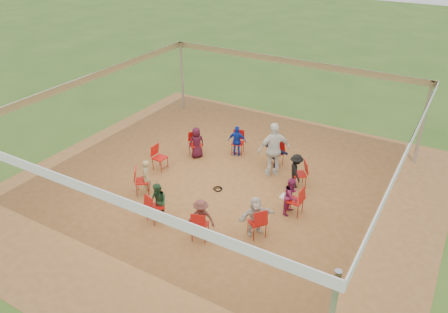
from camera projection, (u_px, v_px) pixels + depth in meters
The scene contains 25 objects.
ground at pixel (222, 190), 13.98m from camera, with size 80.00×80.00×0.00m, color #33531A.
dirt_patch at pixel (222, 189), 13.98m from camera, with size 13.00×13.00×0.00m, color brown.
tent at pixel (222, 122), 12.84m from camera, with size 10.33×10.33×3.00m.
chair_0 at pixel (295, 201), 12.64m from camera, with size 0.42×0.44×0.90m, color #B4110D, non-canonical shape.
chair_1 at pixel (299, 174), 13.95m from camera, with size 0.42×0.44×0.90m, color #B4110D, non-canonical shape.
chair_2 at pixel (276, 153), 15.19m from camera, with size 0.42×0.44×0.90m, color #B4110D, non-canonical shape.
chair_3 at pixel (238, 143), 15.89m from camera, with size 0.42×0.44×0.90m, color #B4110D, non-canonical shape.
chair_4 at pixel (196, 145), 15.78m from camera, with size 0.42×0.44×0.90m, color #B4110D, non-canonical shape.
chair_5 at pixel (160, 158), 14.90m from camera, with size 0.42×0.44×0.90m, color #B4110D, non-canonical shape.
chair_6 at pixel (142, 181), 13.59m from camera, with size 0.42×0.44×0.90m, color #B4110D, non-canonical shape.
chair_7 at pixel (155, 208), 12.34m from camera, with size 0.42×0.44×0.90m, color #B4110D, non-canonical shape.
chair_8 at pixel (200, 225), 11.65m from camera, with size 0.42×0.44×0.90m, color #B4110D, non-canonical shape.
chair_9 at pixel (257, 222), 11.76m from camera, with size 0.42×0.44×0.90m, color #B4110D, non-canonical shape.
person_seated_0 at pixel (291, 196), 12.63m from camera, with size 0.56×0.32×1.15m, color #7D1F4E.
person_seated_1 at pixel (296, 171), 13.88m from camera, with size 0.74×0.37×1.15m, color black.
person_seated_2 at pixel (274, 151), 15.06m from camera, with size 1.07×0.40×1.15m, color #18173A.
person_seated_3 at pixel (237, 141), 15.72m from camera, with size 0.68×0.35×1.15m, color #0E29A3.
person_seated_4 at pixel (197, 143), 15.62m from camera, with size 0.56×0.32×1.15m, color #380D1F.
person_seated_5 at pixel (146, 177), 13.53m from camera, with size 0.42×0.28×1.15m, color tan.
person_seated_6 at pixel (158, 202), 12.35m from camera, with size 0.56×0.32×1.15m, color #244B2D.
person_seated_7 at pixel (201, 218), 11.68m from camera, with size 0.74×0.37×1.15m, color brown.
person_seated_8 at pixel (255, 216), 11.79m from camera, with size 1.07×0.40×1.15m, color beige.
standing_person at pixel (274, 150), 14.35m from camera, with size 1.11×0.57×1.89m, color silver.
cable_coil at pixel (218, 189), 13.98m from camera, with size 0.38×0.38×0.03m.
laptop at pixel (286, 195), 12.72m from camera, with size 0.25×0.31×0.21m.
Camera 1 is at (6.00, -10.11, 7.65)m, focal length 35.00 mm.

